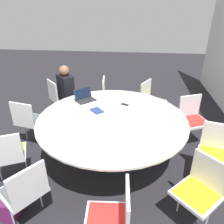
{
  "coord_description": "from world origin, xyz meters",
  "views": [
    {
      "loc": [
        2.86,
        0.3,
        2.34
      ],
      "look_at": [
        0.0,
        0.0,
        0.84
      ],
      "focal_mm": 35.0,
      "sensor_mm": 36.0,
      "label": 1
    }
  ],
  "objects_px": {
    "chair_8": "(151,98)",
    "cell_phone": "(125,105)",
    "chair_6": "(216,150)",
    "chair_1": "(29,118)",
    "person_0": "(67,90)",
    "spiral_notebook": "(97,111)",
    "laptop": "(84,97)",
    "chair_2": "(8,153)",
    "handbag": "(13,203)",
    "chair_5": "(201,188)",
    "chair_3": "(25,189)",
    "chair_0": "(59,96)",
    "chair_4": "(113,217)",
    "chair_9": "(110,94)",
    "chair_7": "(192,116)"
  },
  "relations": [
    {
      "from": "spiral_notebook",
      "to": "cell_phone",
      "type": "bearing_deg",
      "value": 123.34
    },
    {
      "from": "chair_8",
      "to": "spiral_notebook",
      "type": "xyz_separation_m",
      "value": [
        1.15,
        -0.93,
        0.25
      ]
    },
    {
      "from": "chair_4",
      "to": "chair_5",
      "type": "xyz_separation_m",
      "value": [
        -0.46,
        0.92,
        0.0
      ]
    },
    {
      "from": "spiral_notebook",
      "to": "chair_6",
      "type": "bearing_deg",
      "value": 73.48
    },
    {
      "from": "chair_2",
      "to": "chair_8",
      "type": "relative_size",
      "value": 1.0
    },
    {
      "from": "person_0",
      "to": "chair_7",
      "type": "bearing_deg",
      "value": 35.15
    },
    {
      "from": "chair_6",
      "to": "cell_phone",
      "type": "xyz_separation_m",
      "value": [
        -0.8,
        -1.3,
        0.24
      ]
    },
    {
      "from": "chair_2",
      "to": "chair_9",
      "type": "height_order",
      "value": "same"
    },
    {
      "from": "chair_1",
      "to": "chair_2",
      "type": "distance_m",
      "value": 0.94
    },
    {
      "from": "chair_0",
      "to": "cell_phone",
      "type": "distance_m",
      "value": 1.66
    },
    {
      "from": "chair_2",
      "to": "handbag",
      "type": "distance_m",
      "value": 0.65
    },
    {
      "from": "chair_5",
      "to": "person_0",
      "type": "bearing_deg",
      "value": 0.44
    },
    {
      "from": "chair_2",
      "to": "handbag",
      "type": "height_order",
      "value": "chair_2"
    },
    {
      "from": "chair_0",
      "to": "chair_4",
      "type": "bearing_deg",
      "value": -15.24
    },
    {
      "from": "chair_1",
      "to": "cell_phone",
      "type": "xyz_separation_m",
      "value": [
        -0.22,
        1.64,
        0.24
      ]
    },
    {
      "from": "chair_2",
      "to": "chair_4",
      "type": "distance_m",
      "value": 1.71
    },
    {
      "from": "laptop",
      "to": "chair_4",
      "type": "bearing_deg",
      "value": -113.69
    },
    {
      "from": "laptop",
      "to": "cell_phone",
      "type": "relative_size",
      "value": 2.54
    },
    {
      "from": "person_0",
      "to": "chair_9",
      "type": "bearing_deg",
      "value": 68.75
    },
    {
      "from": "cell_phone",
      "to": "handbag",
      "type": "relative_size",
      "value": 0.43
    },
    {
      "from": "chair_4",
      "to": "chair_7",
      "type": "bearing_deg",
      "value": -33.05
    },
    {
      "from": "chair_6",
      "to": "person_0",
      "type": "distance_m",
      "value": 2.92
    },
    {
      "from": "chair_4",
      "to": "chair_6",
      "type": "relative_size",
      "value": 1.0
    },
    {
      "from": "spiral_notebook",
      "to": "chair_3",
      "type": "bearing_deg",
      "value": -21.15
    },
    {
      "from": "spiral_notebook",
      "to": "chair_9",
      "type": "bearing_deg",
      "value": 177.4
    },
    {
      "from": "chair_0",
      "to": "chair_6",
      "type": "distance_m",
      "value": 3.16
    },
    {
      "from": "chair_2",
      "to": "chair_6",
      "type": "height_order",
      "value": "same"
    },
    {
      "from": "chair_7",
      "to": "spiral_notebook",
      "type": "xyz_separation_m",
      "value": [
        0.44,
        -1.62,
        0.25
      ]
    },
    {
      "from": "chair_4",
      "to": "laptop",
      "type": "xyz_separation_m",
      "value": [
        -2.08,
        -0.72,
        0.29
      ]
    },
    {
      "from": "chair_1",
      "to": "chair_6",
      "type": "height_order",
      "value": "same"
    },
    {
      "from": "chair_3",
      "to": "spiral_notebook",
      "type": "relative_size",
      "value": 3.31
    },
    {
      "from": "spiral_notebook",
      "to": "handbag",
      "type": "distance_m",
      "value": 1.7
    },
    {
      "from": "chair_9",
      "to": "cell_phone",
      "type": "bearing_deg",
      "value": 15.07
    },
    {
      "from": "chair_5",
      "to": "cell_phone",
      "type": "distance_m",
      "value": 1.79
    },
    {
      "from": "chair_1",
      "to": "person_0",
      "type": "relative_size",
      "value": 0.71
    },
    {
      "from": "spiral_notebook",
      "to": "cell_phone",
      "type": "relative_size",
      "value": 1.64
    },
    {
      "from": "chair_8",
      "to": "spiral_notebook",
      "type": "relative_size",
      "value": 3.31
    },
    {
      "from": "chair_3",
      "to": "chair_2",
      "type": "bearing_deg",
      "value": 77.7
    },
    {
      "from": "chair_4",
      "to": "cell_phone",
      "type": "xyz_separation_m",
      "value": [
        -1.97,
        -0.0,
        0.24
      ]
    },
    {
      "from": "laptop",
      "to": "chair_5",
      "type": "bearing_deg",
      "value": -87.62
    },
    {
      "from": "chair_4",
      "to": "chair_9",
      "type": "xyz_separation_m",
      "value": [
        -2.97,
        -0.38,
        0.0
      ]
    },
    {
      "from": "chair_2",
      "to": "laptop",
      "type": "distance_m",
      "value": 1.53
    },
    {
      "from": "chair_3",
      "to": "chair_5",
      "type": "xyz_separation_m",
      "value": [
        -0.22,
        1.91,
        0.0
      ]
    },
    {
      "from": "chair_8",
      "to": "cell_phone",
      "type": "bearing_deg",
      "value": -0.99
    },
    {
      "from": "spiral_notebook",
      "to": "chair_2",
      "type": "bearing_deg",
      "value": -50.9
    },
    {
      "from": "chair_3",
      "to": "chair_5",
      "type": "distance_m",
      "value": 1.92
    },
    {
      "from": "chair_3",
      "to": "chair_9",
      "type": "distance_m",
      "value": 2.81
    },
    {
      "from": "chair_1",
      "to": "chair_5",
      "type": "xyz_separation_m",
      "value": [
        1.29,
        2.56,
        0.0
      ]
    },
    {
      "from": "person_0",
      "to": "spiral_notebook",
      "type": "xyz_separation_m",
      "value": [
        0.96,
        0.78,
        0.05
      ]
    },
    {
      "from": "chair_2",
      "to": "person_0",
      "type": "bearing_deg",
      "value": 56.69
    }
  ]
}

